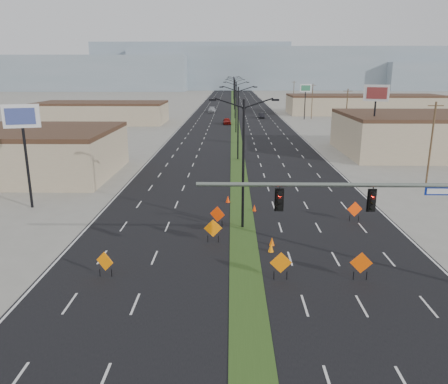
{
  "coord_description": "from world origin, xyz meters",
  "views": [
    {
      "loc": [
        -0.92,
        -20.69,
        11.94
      ],
      "look_at": [
        -1.45,
        10.97,
        3.2
      ],
      "focal_mm": 35.0,
      "sensor_mm": 36.0,
      "label": 1
    }
  ],
  "objects_px": {
    "car_left": "(227,121)",
    "cone_0": "(271,247)",
    "construction_sign_4": "(361,264)",
    "pole_sign_west": "(22,124)",
    "streetlight_4": "(234,93)",
    "construction_sign_2": "(213,229)",
    "car_far": "(212,110)",
    "construction_sign_5": "(355,210)",
    "streetlight_3": "(235,98)",
    "construction_sign_0": "(105,262)",
    "car_mid": "(262,116)",
    "construction_sign_1": "(217,215)",
    "signal_mast": "(406,209)",
    "streetlight_1": "(238,121)",
    "streetlight_2": "(236,106)",
    "cone_1": "(272,241)",
    "streetlight_0": "(243,160)",
    "streetlight_5": "(234,89)",
    "pole_sign_east_far": "(306,91)",
    "streetlight_6": "(234,87)",
    "cone_3": "(228,199)",
    "construction_sign_3": "(281,264)"
  },
  "relations": [
    {
      "from": "pole_sign_west",
      "to": "streetlight_3",
      "type": "bearing_deg",
      "value": 58.95
    },
    {
      "from": "car_mid",
      "to": "pole_sign_west",
      "type": "bearing_deg",
      "value": -109.31
    },
    {
      "from": "streetlight_5",
      "to": "construction_sign_0",
      "type": "height_order",
      "value": "streetlight_5"
    },
    {
      "from": "streetlight_6",
      "to": "construction_sign_1",
      "type": "bearing_deg",
      "value": -90.68
    },
    {
      "from": "signal_mast",
      "to": "cone_1",
      "type": "distance_m",
      "value": 10.12
    },
    {
      "from": "construction_sign_0",
      "to": "construction_sign_3",
      "type": "distance_m",
      "value": 10.49
    },
    {
      "from": "streetlight_0",
      "to": "construction_sign_1",
      "type": "xyz_separation_m",
      "value": [
        -2.0,
        0.11,
        -4.42
      ]
    },
    {
      "from": "streetlight_0",
      "to": "car_mid",
      "type": "distance_m",
      "value": 85.59
    },
    {
      "from": "car_left",
      "to": "car_far",
      "type": "relative_size",
      "value": 0.8
    },
    {
      "from": "streetlight_2",
      "to": "construction_sign_1",
      "type": "bearing_deg",
      "value": -92.05
    },
    {
      "from": "construction_sign_4",
      "to": "pole_sign_west",
      "type": "xyz_separation_m",
      "value": [
        -25.84,
        14.01,
        6.49
      ]
    },
    {
      "from": "car_far",
      "to": "pole_sign_east_far",
      "type": "distance_m",
      "value": 32.73
    },
    {
      "from": "streetlight_1",
      "to": "construction_sign_0",
      "type": "relative_size",
      "value": 6.19
    },
    {
      "from": "car_far",
      "to": "cone_0",
      "type": "relative_size",
      "value": 8.33
    },
    {
      "from": "car_left",
      "to": "cone_1",
      "type": "height_order",
      "value": "car_left"
    },
    {
      "from": "streetlight_1",
      "to": "streetlight_2",
      "type": "relative_size",
      "value": 1.0
    },
    {
      "from": "streetlight_4",
      "to": "car_far",
      "type": "height_order",
      "value": "streetlight_4"
    },
    {
      "from": "streetlight_4",
      "to": "construction_sign_2",
      "type": "xyz_separation_m",
      "value": [
        -2.2,
        -115.22,
        -4.38
      ]
    },
    {
      "from": "streetlight_1",
      "to": "cone_1",
      "type": "xyz_separation_m",
      "value": [
        2.0,
        -31.73,
        -5.1
      ]
    },
    {
      "from": "car_mid",
      "to": "construction_sign_4",
      "type": "xyz_separation_m",
      "value": [
        -0.37,
        -94.13,
        0.39
      ]
    },
    {
      "from": "cone_0",
      "to": "construction_sign_1",
      "type": "bearing_deg",
      "value": 127.62
    },
    {
      "from": "streetlight_3",
      "to": "construction_sign_0",
      "type": "xyz_separation_m",
      "value": [
        -8.45,
        -92.8,
        -4.47
      ]
    },
    {
      "from": "construction_sign_2",
      "to": "cone_1",
      "type": "height_order",
      "value": "construction_sign_2"
    },
    {
      "from": "streetlight_3",
      "to": "car_left",
      "type": "bearing_deg",
      "value": -98.57
    },
    {
      "from": "cone_3",
      "to": "pole_sign_east_far",
      "type": "height_order",
      "value": "pole_sign_east_far"
    },
    {
      "from": "construction_sign_1",
      "to": "construction_sign_4",
      "type": "height_order",
      "value": "construction_sign_4"
    },
    {
      "from": "car_far",
      "to": "pole_sign_east_far",
      "type": "relative_size",
      "value": 0.61
    },
    {
      "from": "streetlight_2",
      "to": "construction_sign_0",
      "type": "relative_size",
      "value": 6.19
    },
    {
      "from": "car_far",
      "to": "pole_sign_east_far",
      "type": "height_order",
      "value": "pole_sign_east_far"
    },
    {
      "from": "streetlight_2",
      "to": "construction_sign_4",
      "type": "height_order",
      "value": "streetlight_2"
    },
    {
      "from": "car_mid",
      "to": "cone_0",
      "type": "bearing_deg",
      "value": -94.56
    },
    {
      "from": "streetlight_0",
      "to": "construction_sign_5",
      "type": "height_order",
      "value": "streetlight_0"
    },
    {
      "from": "streetlight_3",
      "to": "construction_sign_2",
      "type": "height_order",
      "value": "streetlight_3"
    },
    {
      "from": "construction_sign_4",
      "to": "construction_sign_5",
      "type": "relative_size",
      "value": 1.04
    },
    {
      "from": "signal_mast",
      "to": "streetlight_1",
      "type": "distance_m",
      "value": 38.96
    },
    {
      "from": "streetlight_2",
      "to": "pole_sign_east_far",
      "type": "height_order",
      "value": "streetlight_2"
    },
    {
      "from": "construction_sign_1",
      "to": "pole_sign_west",
      "type": "bearing_deg",
      "value": -172.5
    },
    {
      "from": "pole_sign_west",
      "to": "construction_sign_1",
      "type": "bearing_deg",
      "value": -33.56
    },
    {
      "from": "construction_sign_5",
      "to": "cone_3",
      "type": "distance_m",
      "value": 11.73
    },
    {
      "from": "cone_0",
      "to": "pole_sign_west",
      "type": "xyz_separation_m",
      "value": [
        -20.92,
        9.9,
        7.21
      ]
    },
    {
      "from": "streetlight_1",
      "to": "streetlight_2",
      "type": "distance_m",
      "value": 28.0
    },
    {
      "from": "car_mid",
      "to": "pole_sign_east_far",
      "type": "relative_size",
      "value": 0.45
    },
    {
      "from": "streetlight_3",
      "to": "streetlight_6",
      "type": "relative_size",
      "value": 1.0
    },
    {
      "from": "car_left",
      "to": "cone_0",
      "type": "distance_m",
      "value": 75.68
    },
    {
      "from": "streetlight_1",
      "to": "cone_0",
      "type": "relative_size",
      "value": 15.37
    },
    {
      "from": "streetlight_4",
      "to": "construction_sign_5",
      "type": "relative_size",
      "value": 5.91
    },
    {
      "from": "car_far",
      "to": "construction_sign_5",
      "type": "bearing_deg",
      "value": -81.05
    },
    {
      "from": "streetlight_3",
      "to": "streetlight_4",
      "type": "bearing_deg",
      "value": 90.0
    },
    {
      "from": "streetlight_6",
      "to": "car_mid",
      "type": "distance_m",
      "value": 83.28
    },
    {
      "from": "car_far",
      "to": "construction_sign_1",
      "type": "height_order",
      "value": "construction_sign_1"
    }
  ]
}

